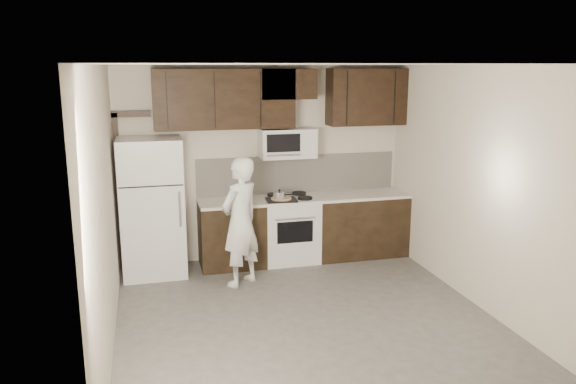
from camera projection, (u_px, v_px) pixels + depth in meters
name	position (u px, v px, depth m)	size (l,w,h in m)	color
floor	(308.00, 321.00, 6.04)	(4.50, 4.50, 0.00)	#4D4B48
back_wall	(263.00, 163.00, 7.87)	(4.00, 4.00, 0.00)	beige
ceiling	(310.00, 64.00, 5.45)	(4.50, 4.50, 0.00)	white
counter_run	(310.00, 227.00, 7.92)	(2.95, 0.64, 0.91)	black
stove	(289.00, 229.00, 7.85)	(0.76, 0.66, 0.94)	silver
backsplash	(298.00, 174.00, 8.02)	(2.90, 0.02, 0.54)	beige
upper_cabinets	(280.00, 97.00, 7.55)	(3.48, 0.35, 0.78)	black
microwave	(287.00, 143.00, 7.70)	(0.76, 0.42, 0.40)	silver
refrigerator	(152.00, 207.00, 7.25)	(0.80, 0.76, 1.80)	silver
door_trim	(121.00, 178.00, 7.39)	(0.50, 0.08, 2.12)	black
saucepan	(279.00, 196.00, 7.55)	(0.29, 0.17, 0.16)	silver
baking_tray	(281.00, 200.00, 7.56)	(0.41, 0.30, 0.02)	black
pizza	(281.00, 198.00, 7.56)	(0.27, 0.27, 0.02)	tan
person	(240.00, 222.00, 6.91)	(0.59, 0.39, 1.62)	white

